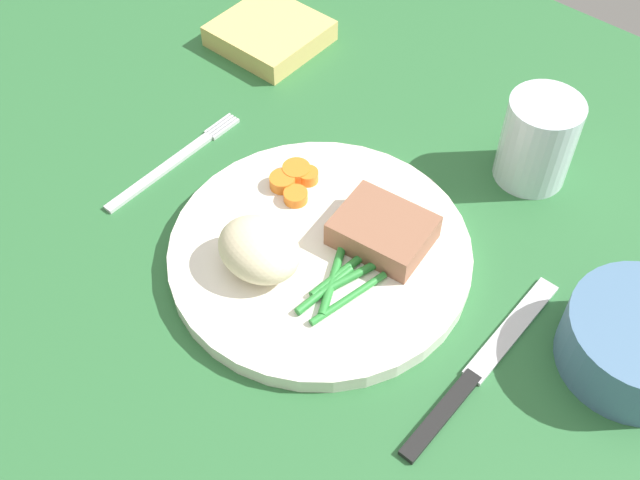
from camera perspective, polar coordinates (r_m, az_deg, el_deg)
name	(u,v)px	position (r cm, az deg, el deg)	size (l,w,h in cm)	color
dining_table	(318,233)	(71.11, -0.12, 0.50)	(120.00, 90.00, 2.00)	#2D6B38
dinner_plate	(320,253)	(67.35, 0.00, -0.97)	(26.13, 26.13, 1.60)	white
meat_portion	(383,231)	(66.50, 4.62, 0.69)	(7.93, 6.30, 2.51)	#936047
mashed_potatoes	(261,251)	(63.96, -4.34, -0.78)	(7.38, 6.04, 4.26)	beige
carrot_slices	(294,180)	(71.24, -1.88, 4.41)	(4.34, 4.58, 1.22)	orange
green_beans	(339,282)	(64.07, 1.39, -3.09)	(5.53, 8.61, 0.72)	#2D8C38
fork	(174,162)	(76.94, -10.64, 5.64)	(1.44, 16.60, 0.40)	silver
knife	(479,369)	(62.88, 11.57, -9.19)	(1.70, 20.50, 0.64)	black
water_glass	(536,146)	(74.84, 15.53, 6.67)	(6.79, 6.79, 8.71)	silver
salad_bowl	(640,340)	(64.57, 22.34, -6.75)	(11.71, 11.71, 5.19)	#4C7299
napkin	(270,33)	(89.75, -3.68, 14.83)	(10.87, 10.59, 2.40)	#DBBC6B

